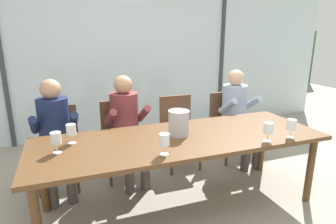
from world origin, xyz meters
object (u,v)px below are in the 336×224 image
Objects in this scene: wine_glass_by_right_taster at (71,131)px; chair_left_of_center at (121,132)px; chair_right_of_center at (227,120)px; wine_glass_near_bucket at (292,125)px; person_pale_blue_shirt at (238,110)px; ice_bucket_primary at (178,123)px; chair_near_curtain at (58,140)px; dining_table at (181,143)px; person_maroon_top at (127,122)px; wine_glass_by_left_taster at (268,129)px; wine_glass_spare_empty at (164,141)px; person_navy_polo at (55,129)px; chair_center at (178,125)px; wine_glass_center_pour at (56,139)px.

chair_left_of_center is at bearing 51.91° from wine_glass_by_right_taster.
wine_glass_near_bucket is (-0.12, -1.26, 0.32)m from chair_right_of_center.
person_pale_blue_shirt is 1.32m from ice_bucket_primary.
chair_near_curtain is at bearing 172.38° from person_pale_blue_shirt.
dining_table is 1.42m from chair_near_curtain.
chair_left_of_center is at bearing 6.33° from chair_near_curtain.
chair_right_of_center is 1.31m from wine_glass_near_bucket.
person_maroon_top reaches higher than wine_glass_by_left_taster.
person_maroon_top is at bearing 176.33° from person_pale_blue_shirt.
chair_right_of_center is 5.13× the size of wine_glass_near_bucket.
chair_near_curtain is 1.50m from wine_glass_spare_empty.
person_navy_polo is 1.00× the size of person_maroon_top.
chair_center is at bearing 28.77° from wine_glass_by_right_taster.
wine_glass_by_left_taster is (1.08, -1.27, 0.32)m from chair_left_of_center.
wine_glass_near_bucket and wine_glass_spare_empty have the same top height.
wine_glass_near_bucket is (2.04, -1.26, 0.32)m from chair_near_curtain.
person_pale_blue_shirt reaches higher than ice_bucket_primary.
chair_center is at bearing 69.19° from dining_table.
dining_table is at bearing -69.47° from person_maroon_top.
wine_glass_by_left_taster is at bearing -111.47° from chair_right_of_center.
person_navy_polo is 6.97× the size of wine_glass_center_pour.
chair_right_of_center is 5.13× the size of wine_glass_by_right_taster.
ice_bucket_primary is 1.39× the size of wine_glass_by_left_taster.
wine_glass_spare_empty reaches higher than chair_right_of_center.
dining_table is 2.23× the size of person_pale_blue_shirt.
wine_glass_by_left_taster is at bearing -12.34° from wine_glass_center_pour.
chair_right_of_center is 1.44m from person_maroon_top.
wine_glass_by_left_taster is at bearing -35.28° from person_navy_polo.
wine_glass_by_right_taster is at bearing 55.04° from wine_glass_center_pour.
wine_glass_spare_empty is (-1.22, 0.04, 0.00)m from wine_glass_near_bucket.
wine_glass_by_right_taster is at bearing 161.16° from wine_glass_by_left_taster.
chair_near_curtain is 5.13× the size of wine_glass_by_left_taster.
person_navy_polo is (-1.11, 0.74, 0.03)m from dining_table.
chair_right_of_center is 5.13× the size of wine_glass_by_left_taster.
wine_glass_by_left_taster is at bearing -18.84° from wine_glass_by_right_taster.
dining_table is at bearing -150.03° from person_pale_blue_shirt.
chair_left_of_center reaches higher than dining_table.
person_pale_blue_shirt is at bearing -3.43° from person_navy_polo.
wine_glass_near_bucket reaches higher than chair_near_curtain.
wine_glass_near_bucket reaches higher than dining_table.
chair_center is 0.74m from person_maroon_top.
person_navy_polo reaches higher than dining_table.
chair_left_of_center is at bearing 101.50° from person_maroon_top.
chair_left_of_center is 5.13× the size of wine_glass_center_pour.
chair_left_of_center and chair_center have the same top height.
wine_glass_center_pour is at bearing -177.63° from ice_bucket_primary.
person_pale_blue_shirt reaches higher than wine_glass_by_right_taster.
person_navy_polo is 6.97× the size of wine_glass_near_bucket.
person_pale_blue_shirt reaches higher than wine_glass_by_left_taster.
chair_near_curtain is 1.00× the size of chair_left_of_center.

